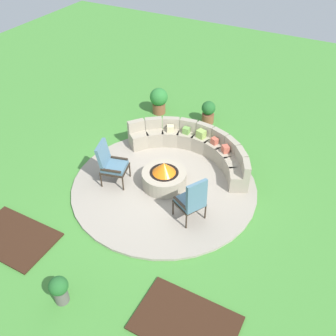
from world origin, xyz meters
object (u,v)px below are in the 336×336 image
potted_plant_0 (159,100)px  potted_plant_1 (59,289)px  fire_pit (164,177)px  curved_stone_bench (195,146)px  lounge_chair_front_left (111,163)px  potted_plant_2 (208,112)px  lounge_chair_front_right (192,200)px

potted_plant_0 → potted_plant_1: 6.91m
fire_pit → curved_stone_bench: curved_stone_bench is taller
lounge_chair_front_left → potted_plant_1: lounge_chair_front_left is taller
curved_stone_bench → lounge_chair_front_left: lounge_chair_front_left is taller
potted_plant_1 → curved_stone_bench: bearing=86.6°
fire_pit → potted_plant_2: fire_pit is taller
curved_stone_bench → potted_plant_0: size_ratio=4.34×
lounge_chair_front_right → potted_plant_2: 4.19m
lounge_chair_front_right → potted_plant_1: 3.18m
fire_pit → curved_stone_bench: size_ratio=0.30×
lounge_chair_front_left → lounge_chair_front_right: (2.29, -0.25, 0.02)m
fire_pit → lounge_chair_front_right: 1.34m
potted_plant_0 → potted_plant_1: bearing=-75.7°
lounge_chair_front_right → potted_plant_1: bearing=-175.0°
curved_stone_bench → potted_plant_0: potted_plant_0 is taller
lounge_chair_front_left → potted_plant_2: 3.85m
lounge_chair_front_left → potted_plant_0: 3.59m
potted_plant_1 → potted_plant_2: (-0.10, 6.89, 0.02)m
curved_stone_bench → potted_plant_2: bearing=102.6°
potted_plant_1 → lounge_chair_front_left: bearing=108.6°
potted_plant_0 → lounge_chair_front_left: bearing=-79.7°
potted_plant_0 → potted_plant_2: (1.61, 0.19, -0.09)m
potted_plant_1 → potted_plant_2: potted_plant_2 is taller
curved_stone_bench → lounge_chair_front_right: (0.92, -2.18, 0.28)m
potted_plant_0 → potted_plant_1: (1.71, -6.70, -0.11)m
lounge_chair_front_right → potted_plant_1: lounge_chair_front_right is taller
potted_plant_0 → potted_plant_2: potted_plant_0 is taller
lounge_chair_front_right → potted_plant_2: bearing=46.3°
fire_pit → lounge_chair_front_right: size_ratio=0.95×
lounge_chair_front_left → lounge_chair_front_right: bearing=69.1°
potted_plant_2 → fire_pit: bearing=-85.7°
lounge_chair_front_right → lounge_chair_front_left: bearing=111.6°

